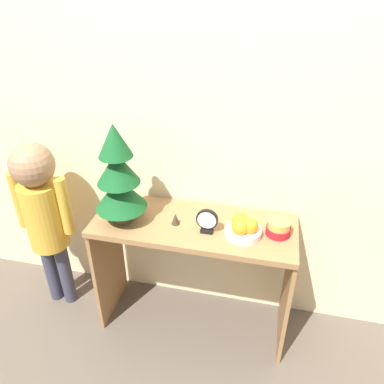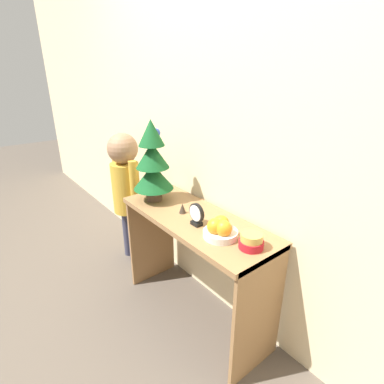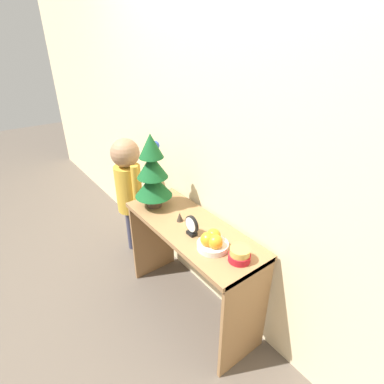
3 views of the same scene
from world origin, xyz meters
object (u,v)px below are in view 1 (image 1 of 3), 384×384
Objects in this scene: fruit_bowl at (243,227)px; desk_clock at (207,221)px; singing_bowl at (279,228)px; child_figure at (43,208)px; mini_tree at (118,176)px; figurine at (175,219)px.

desk_clock is (-0.17, -0.01, 0.02)m from fruit_bowl.
singing_bowl is 0.11× the size of child_figure.
singing_bowl is (0.75, 0.06, -0.21)m from mini_tree.
singing_bowl is at bearing 4.27° from mini_tree.
mini_tree is 2.93× the size of fruit_bowl.
child_figure reaches higher than desk_clock.
desk_clock is at bearing -0.30° from mini_tree.
singing_bowl is at bearing 15.75° from fruit_bowl.
desk_clock reaches higher than singing_bowl.
mini_tree is 0.79m from singing_bowl.
desk_clock is (-0.33, -0.06, 0.03)m from singing_bowl.
child_figure is at bearing 177.65° from desk_clock.
figurine is (-0.49, -0.03, -0.01)m from singing_bowl.
mini_tree reaches higher than child_figure.
child_figure is at bearing 178.72° from fruit_bowl.
child_figure reaches higher than singing_bowl.
fruit_bowl is 1.07m from child_figure.
fruit_bowl is 0.17× the size of child_figure.
singing_bowl is 0.49m from figurine.
mini_tree is 0.34m from figurine.
figurine is at bearing -0.63° from child_figure.
fruit_bowl reaches higher than figurine.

